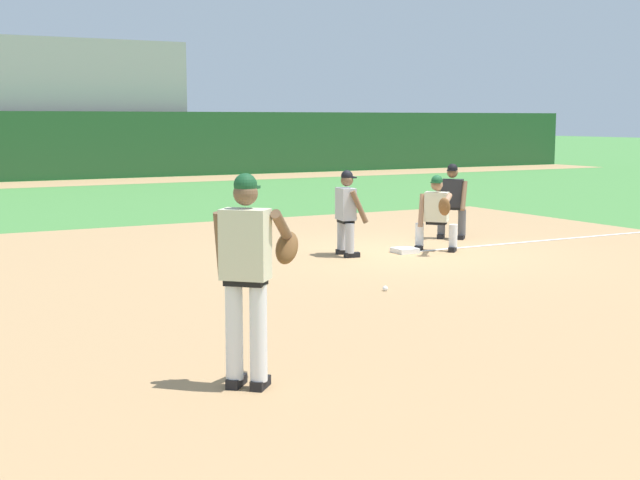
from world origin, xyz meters
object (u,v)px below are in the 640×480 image
first_base_bag (405,250)px  baserunner (347,210)px  baseball (385,288)px  pitcher (249,267)px  umpire (452,198)px  first_baseman (437,210)px

first_base_bag → baserunner: size_ratio=0.26×
baseball → pitcher: size_ratio=0.04×
baseball → baserunner: (1.12, 2.94, 0.76)m
baseball → umpire: size_ratio=0.05×
baseball → umpire: umpire is taller
first_baseman → umpire: 1.73m
first_base_bag → baseball: first_base_bag is taller
baseball → first_baseman: first_baseman is taller
baseball → baserunner: bearing=69.2°
baserunner → umpire: (2.89, 0.91, 0.00)m
pitcher → baserunner: size_ratio=1.27×
first_base_bag → pitcher: (-5.58, -5.86, 1.01)m
first_baseman → umpire: bearing=44.3°
pitcher → baserunner: bearing=53.2°
baserunner → first_base_bag: bearing=-9.8°
umpire → baserunner: bearing=-162.6°
pitcher → baserunner: 7.55m
first_baseman → umpire: (1.24, 1.21, 0.06)m
baseball → baserunner: baserunner is taller
pitcher → first_baseman: size_ratio=1.39×
baseball → umpire: 5.60m
baserunner → first_baseman: bearing=-10.3°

